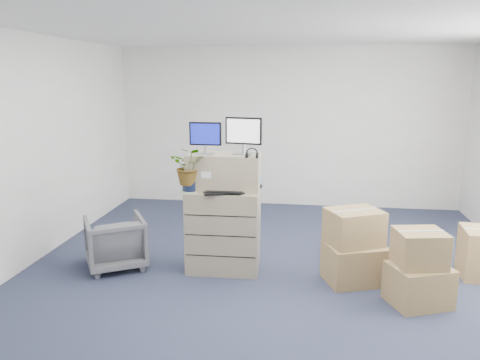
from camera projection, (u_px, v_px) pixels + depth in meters
name	position (u px, v px, depth m)	size (l,w,h in m)	color
ground	(272.00, 287.00, 5.17)	(7.00, 7.00, 0.00)	#242A41
wall_back	(288.00, 127.00, 8.26)	(6.00, 0.02, 2.80)	silver
filing_cabinet_lower	(224.00, 230.00, 5.54)	(0.84, 0.51, 0.98)	tan
filing_cabinet_upper	(224.00, 172.00, 5.44)	(0.84, 0.42, 0.42)	tan
monitor_left	(205.00, 136.00, 5.33)	(0.37, 0.15, 0.37)	#99999E
monitor_right	(244.00, 134.00, 5.30)	(0.43, 0.20, 0.42)	#99999E
headphones	(252.00, 154.00, 5.16)	(0.14, 0.14, 0.02)	black
keyboard	(224.00, 192.00, 5.28)	(0.45, 0.19, 0.02)	black
mouse	(251.00, 192.00, 5.27)	(0.10, 0.06, 0.03)	silver
water_bottle	(235.00, 179.00, 5.48)	(0.07, 0.07, 0.23)	#989CA1
phone_dock	(224.00, 186.00, 5.46)	(0.06, 0.05, 0.13)	silver
external_drive	(253.00, 186.00, 5.54)	(0.20, 0.15, 0.06)	black
tissue_box	(252.00, 180.00, 5.50)	(0.22, 0.11, 0.08)	#3E9CD2
potted_plant	(189.00, 171.00, 5.31)	(0.44, 0.48, 0.42)	#A2C39D
office_chair	(115.00, 240.00, 5.65)	(0.67, 0.63, 0.69)	#5B5A5F
cardboard_boxes	(416.00, 254.00, 5.24)	(2.43, 1.91, 0.83)	olive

